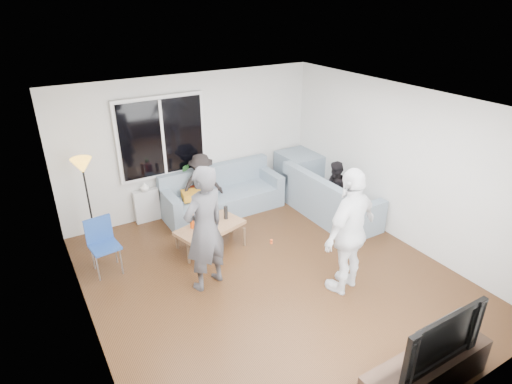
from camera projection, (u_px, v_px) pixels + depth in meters
floor at (271, 278)px, 6.37m from camera, size 5.00×5.50×0.04m
ceiling at (274, 104)px, 5.24m from camera, size 5.00×5.50×0.04m
wall_back at (192, 144)px, 7.96m from camera, size 5.00×0.04×2.60m
wall_front at (446, 322)px, 3.66m from camera, size 5.00×0.04×2.60m
wall_left at (79, 252)px, 4.64m from camera, size 0.04×5.50×2.60m
wall_right at (401, 165)px, 6.98m from camera, size 0.04×5.50×2.60m
window_frame at (162, 137)px, 7.51m from camera, size 1.62×0.06×1.47m
window_glass at (163, 138)px, 7.48m from camera, size 1.50×0.02×1.35m
window_mullion at (163, 138)px, 7.47m from camera, size 0.05×0.03×1.35m
radiator at (169, 200)px, 8.01m from camera, size 1.30×0.12×0.62m
potted_plant at (184, 173)px, 7.93m from camera, size 0.24×0.22×0.38m
vase at (145, 187)px, 7.62m from camera, size 0.17×0.17×0.17m
sofa_back_section at (223, 191)px, 8.11m from camera, size 2.30×0.85×0.85m
sofa_right_section at (331, 195)px, 7.95m from camera, size 2.00×0.85×0.85m
sofa_corner at (301, 172)px, 8.97m from camera, size 0.85×0.85×0.85m
cushion_yellow at (193, 195)px, 7.77m from camera, size 0.43×0.38×0.14m
cushion_red at (201, 191)px, 7.92m from camera, size 0.43×0.39×0.13m
coffee_table at (211, 237)px, 7.04m from camera, size 1.22×0.88×0.40m
pitcher at (204, 223)px, 6.86m from camera, size 0.17×0.17×0.17m
side_chair at (105, 247)px, 6.32m from camera, size 0.44×0.44×0.86m
floor_lamp at (89, 204)px, 6.83m from camera, size 0.32×0.32×1.56m
player_left at (205, 229)px, 5.82m from camera, size 0.78×0.62×1.86m
player_right at (350, 232)px, 5.76m from camera, size 1.17×0.72×1.86m
spectator_right at (335, 191)px, 7.82m from camera, size 0.58×0.65×1.11m
spectator_back at (202, 186)px, 7.86m from camera, size 0.83×0.51×1.25m
tv_console at (426, 373)px, 4.49m from camera, size 1.60×0.40×0.44m
television at (435, 335)px, 4.26m from camera, size 1.12×0.15×0.64m
bottle_e at (226, 212)px, 7.14m from camera, size 0.07×0.07×0.23m
bottle_c at (209, 218)px, 7.01m from camera, size 0.07×0.07×0.20m
bottle_b at (206, 224)px, 6.79m from camera, size 0.08×0.08×0.23m
bottle_a at (192, 221)px, 6.85m from camera, size 0.07×0.07×0.24m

